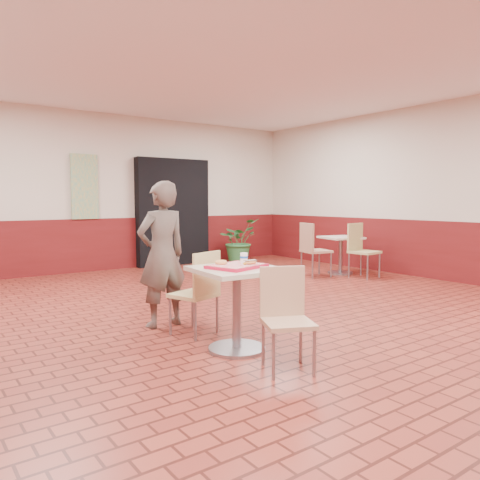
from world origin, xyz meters
TOP-DOWN VIEW (x-y plane):
  - room_shell at (0.00, 0.00)m, footprint 8.01×10.01m
  - wainscot_band at (0.00, 0.00)m, footprint 8.00×10.00m
  - corridor_doorway at (1.20, 4.88)m, footprint 1.60×0.22m
  - promo_poster at (-0.60, 4.94)m, footprint 0.50×0.03m
  - main_table at (-0.99, -0.44)m, footprint 0.72×0.72m
  - chair_main_front at (-0.93, -1.03)m, footprint 0.50×0.50m
  - chair_main_back at (-1.02, 0.18)m, footprint 0.49×0.49m
  - customer at (-1.16, 0.69)m, footprint 0.59×0.41m
  - serving_tray at (-0.99, -0.44)m, footprint 0.48×0.37m
  - ring_donut at (-1.10, -0.34)m, footprint 0.14×0.14m
  - long_john_donut at (-0.89, -0.50)m, footprint 0.14×0.08m
  - paper_cup at (-0.86, -0.37)m, footprint 0.07×0.07m
  - second_table at (3.14, 2.02)m, footprint 0.65×0.65m
  - chair_second_left at (2.46, 2.07)m, footprint 0.53×0.53m
  - chair_second_front at (3.12, 1.54)m, footprint 0.48×0.48m
  - potted_plant at (2.53, 4.40)m, footprint 1.06×1.00m

SIDE VIEW (x-z plane):
  - chair_main_front at x=-0.93m, z-range 0.05..0.87m
  - second_table at x=3.14m, z-range 0.12..0.80m
  - potted_plant at x=2.53m, z-range 0.00..0.94m
  - chair_main_back at x=-1.02m, z-range 0.05..0.90m
  - wainscot_band at x=0.00m, z-range 0.00..1.00m
  - main_table at x=-0.99m, z-range 0.13..0.89m
  - chair_second_front at x=3.12m, z-range 0.06..1.00m
  - chair_second_left at x=2.46m, z-range 0.06..1.01m
  - serving_tray at x=-0.99m, z-range 0.76..0.79m
  - customer at x=-1.16m, z-range 0.00..1.56m
  - ring_donut at x=-1.10m, z-range 0.79..0.82m
  - long_john_donut at x=-0.89m, z-range 0.79..0.83m
  - paper_cup at x=-0.86m, z-range 0.79..0.88m
  - corridor_doorway at x=1.20m, z-range 0.00..2.20m
  - room_shell at x=0.00m, z-range 0.00..3.00m
  - promo_poster at x=-0.60m, z-range 1.00..2.20m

